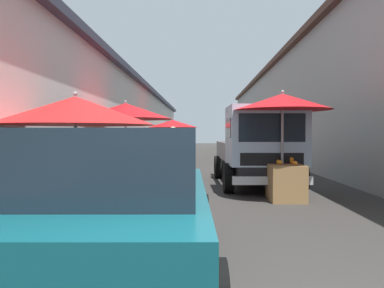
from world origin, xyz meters
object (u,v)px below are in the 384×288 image
Objects in this scene: fruit_stall_near_right at (126,118)px; plastic_stool at (277,163)px; hatchback_car at (117,202)px; parked_scooter at (144,173)px; fruit_stall_far_left at (75,121)px; vendor_by_crates at (173,147)px; delivery_truck at (259,149)px; vendor_in_shade at (149,150)px; fruit_stall_mid_lane at (173,128)px; fruit_stall_far_right at (283,122)px.

plastic_stool is at bearing -57.68° from fruit_stall_near_right.
hatchback_car reaches higher than parked_scooter.
fruit_stall_far_left reaches higher than parked_scooter.
fruit_stall_far_left reaches higher than vendor_by_crates.
delivery_truck is at bearing -78.99° from parked_scooter.
delivery_truck is (3.77, -3.51, -0.58)m from fruit_stall_far_left.
vendor_by_crates reaches higher than vendor_in_shade.
fruit_stall_mid_lane is 0.53× the size of delivery_truck.
vendor_in_shade is (-0.79, 0.72, -0.09)m from vendor_by_crates.
fruit_stall_near_right is at bearing 122.32° from plastic_stool.
parked_scooter is at bearing -174.40° from vendor_in_shade.
vendor_by_crates is (4.87, 2.74, -0.71)m from fruit_stall_far_right.
fruit_stall_near_right reaches higher than parked_scooter.
hatchback_car reaches higher than plastic_stool.
fruit_stall_mid_lane is 0.67× the size of hatchback_car.
plastic_stool is at bearing -30.57° from fruit_stall_far_left.
fruit_stall_far_right is 12.33m from fruit_stall_mid_lane.
fruit_stall_far_right is at bearing -125.76° from fruit_stall_near_right.
hatchback_car is at bearing -174.00° from parked_scooter.
vendor_by_crates reaches higher than hatchback_car.
parked_scooter is at bearing 101.01° from delivery_truck.
delivery_truck is at bearing -142.96° from vendor_by_crates.
fruit_stall_far_right is 1.40× the size of parked_scooter.
parked_scooter is 3.86× the size of plastic_stool.
fruit_stall_far_right is 1.52× the size of vendor_in_shade.
fruit_stall_mid_lane is 1.70× the size of vendor_in_shade.
fruit_stall_near_right is 6.16m from plastic_stool.
fruit_stall_mid_lane is (11.88, 3.29, 0.08)m from fruit_stall_far_right.
hatchback_car is at bearing -169.42° from fruit_stall_near_right.
delivery_truck is at bearing -108.85° from fruit_stall_near_right.
fruit_stall_far_left is 14.07m from fruit_stall_mid_lane.
fruit_stall_far_left reaches higher than plastic_stool.
fruit_stall_far_left is 5.18m from delivery_truck.
parked_scooter is (1.03, 3.17, -1.23)m from fruit_stall_far_right.
fruit_stall_far_left is 0.51× the size of delivery_truck.
fruit_stall_near_right reaches higher than fruit_stall_mid_lane.
parked_scooter is at bearing 139.73° from plastic_stool.
plastic_stool is (-5.84, -4.37, -1.44)m from fruit_stall_mid_lane.
hatchback_car is at bearing -153.00° from fruit_stall_far_left.
fruit_stall_far_right is at bearing 169.85° from plastic_stool.
fruit_stall_far_left is 0.97× the size of fruit_stall_mid_lane.
fruit_stall_near_right is 1.04× the size of fruit_stall_mid_lane.
vendor_in_shade is at bearing 137.51° from vendor_by_crates.
delivery_truck is 3.01m from parked_scooter.
fruit_stall_mid_lane reaches higher than vendor_in_shade.
fruit_stall_near_right is 2.52m from vendor_by_crates.
fruit_stall_far_left is at bearing 120.00° from fruit_stall_far_right.
fruit_stall_far_right is at bearing -164.52° from fruit_stall_mid_lane.
delivery_truck reaches higher than vendor_in_shade.
fruit_stall_far_left is 3.47m from parked_scooter.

